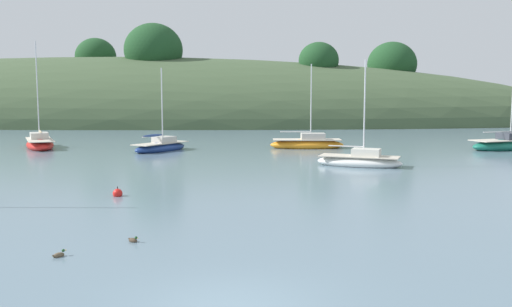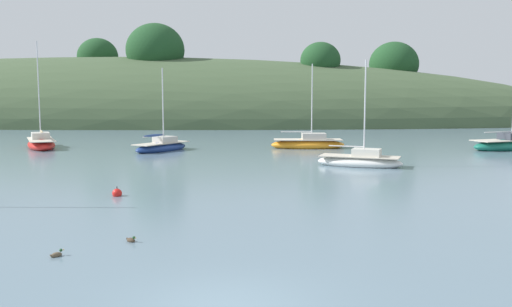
# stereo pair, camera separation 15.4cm
# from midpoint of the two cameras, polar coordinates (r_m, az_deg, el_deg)

# --- Properties ---
(far_shoreline_hill) EXTENTS (150.00, 36.00, 25.04)m
(far_shoreline_hill) POSITION_cam_midpoint_polar(r_m,az_deg,el_deg) (90.04, -14.75, 3.21)
(far_shoreline_hill) COLOR #425638
(far_shoreline_hill) RESTS_ON ground
(sailboat_orange_cutter) EXTENTS (6.27, 2.29, 7.29)m
(sailboat_orange_cutter) POSITION_cam_midpoint_polar(r_m,az_deg,el_deg) (46.90, 5.53, 1.02)
(sailboat_orange_cutter) COLOR orange
(sailboat_orange_cutter) RESTS_ON ground
(sailboat_cream_ketch) EXTENTS (7.17, 4.69, 8.37)m
(sailboat_cream_ketch) POSITION_cam_midpoint_polar(r_m,az_deg,el_deg) (50.09, 24.74, 0.84)
(sailboat_cream_ketch) COLOR #196B56
(sailboat_cream_ketch) RESTS_ON ground
(sailboat_white_near) EXTENTS (5.73, 3.46, 6.93)m
(sailboat_white_near) POSITION_cam_midpoint_polar(r_m,az_deg,el_deg) (35.85, 10.84, -0.75)
(sailboat_white_near) COLOR white
(sailboat_white_near) RESTS_ON ground
(sailboat_grey_yawl) EXTENTS (4.77, 6.63, 9.22)m
(sailboat_grey_yawl) POSITION_cam_midpoint_polar(r_m,az_deg,el_deg) (50.15, -21.24, 0.98)
(sailboat_grey_yawl) COLOR red
(sailboat_grey_yawl) RESTS_ON ground
(sailboat_teal_outer) EXTENTS (4.43, 5.59, 6.84)m
(sailboat_teal_outer) POSITION_cam_midpoint_polar(r_m,az_deg,el_deg) (45.10, -9.63, 0.71)
(sailboat_teal_outer) COLOR navy
(sailboat_teal_outer) RESTS_ON ground
(mooring_buoy_inner) EXTENTS (0.44, 0.44, 0.54)m
(mooring_buoy_inner) POSITION_cam_midpoint_polar(r_m,az_deg,el_deg) (25.91, -14.00, -4.02)
(mooring_buoy_inner) COLOR red
(mooring_buoy_inner) RESTS_ON ground
(duck_lead) EXTENTS (0.36, 0.37, 0.24)m
(duck_lead) POSITION_cam_midpoint_polar(r_m,az_deg,el_deg) (17.06, -19.68, -9.82)
(duck_lead) COLOR brown
(duck_lead) RESTS_ON ground
(duck_lone_right) EXTENTS (0.39, 0.34, 0.24)m
(duck_lone_right) POSITION_cam_midpoint_polar(r_m,az_deg,el_deg) (18.04, -12.55, -8.72)
(duck_lone_right) COLOR #473828
(duck_lone_right) RESTS_ON ground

